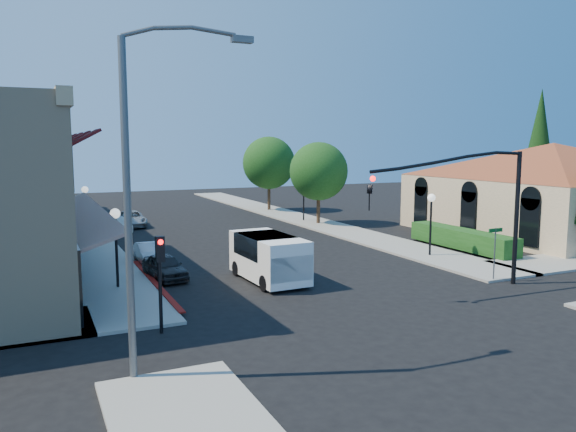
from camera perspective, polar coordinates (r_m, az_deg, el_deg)
name	(u,v)px	position (r m, az deg, el deg)	size (l,w,h in m)	color
ground	(385,315)	(21.50, 9.86, -9.88)	(120.00, 120.00, 0.00)	black
sidewalk_left	(77,229)	(44.39, -20.64, -1.25)	(3.50, 50.00, 0.12)	#99968B
sidewalk_right	(291,216)	(48.81, 0.29, -0.04)	(3.50, 50.00, 0.12)	#99968B
curb_red_strip	(155,286)	(26.09, -13.38, -6.89)	(0.25, 10.00, 0.06)	maroon
mission_building	(552,180)	(44.16, 25.20, 3.30)	(30.12, 30.12, 6.40)	tan
hedge	(461,249)	(35.48, 17.20, -3.26)	(1.40, 8.00, 1.10)	#184513
conifer_far	(539,143)	(52.87, 24.17, 6.74)	(3.20, 3.20, 11.00)	#362115
street_tree_a	(319,171)	(44.00, 3.12, 4.55)	(4.56, 4.56, 6.48)	#362115
street_tree_b	(269,163)	(53.02, -1.96, 5.41)	(4.94, 4.94, 7.02)	#362115
signal_mast_arm	(481,196)	(25.53, 19.02, 1.91)	(8.01, 0.39, 6.00)	black
secondary_signal	(160,266)	(19.06, -12.86, -4.98)	(0.28, 0.42, 3.32)	black
cobra_streetlight	(141,185)	(15.10, -14.75, 3.09)	(3.60, 0.25, 9.31)	#595B5E
street_name_sign	(495,245)	(27.48, 20.28, -2.81)	(0.80, 0.06, 2.50)	#595B5E
lamppost_left_near	(116,228)	(25.31, -17.11, -1.14)	(0.44, 0.44, 3.57)	black
lamppost_left_far	(85,199)	(39.14, -19.90, 1.64)	(0.44, 0.44, 3.57)	black
lamppost_right_near	(431,209)	(32.26, 14.34, 0.72)	(0.44, 0.44, 3.57)	black
lamppost_right_far	(304,188)	(45.73, 1.61, 2.84)	(0.44, 0.44, 3.57)	black
white_van	(269,255)	(25.94, -1.92, -3.99)	(2.26, 4.86, 2.13)	white
parked_car_a	(165,267)	(27.11, -12.41, -5.06)	(1.38, 3.43, 1.17)	black
parked_car_b	(149,253)	(30.90, -13.99, -3.68)	(1.13, 3.25, 1.07)	#AEAFB3
parked_car_c	(117,224)	(42.61, -16.93, -0.78)	(1.52, 3.74, 1.08)	white
parked_car_d	(131,219)	(44.83, -15.64, -0.28)	(1.98, 4.29, 1.19)	#9D9EA2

